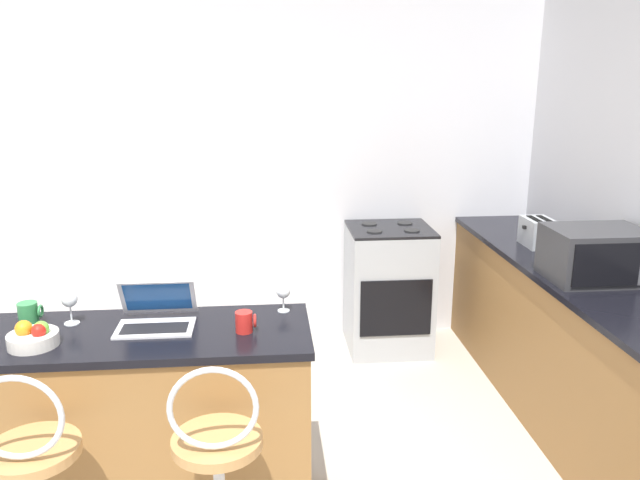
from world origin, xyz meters
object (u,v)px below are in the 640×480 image
object	(u,v)px
laptop	(156,314)
mug_green	(29,312)
microwave	(596,254)
wine_glass_short	(283,293)
stove_range	(388,289)
fruit_bowl	(33,337)
toaster	(538,232)
mug_red	(244,322)
wine_glass_tall	(70,301)

from	to	relation	value
laptop	mug_green	xyz separation A→B (m)	(-0.58, 0.09, -0.00)
microwave	wine_glass_short	world-z (taller)	microwave
stove_range	fruit_bowl	size ratio (longest dim) A/B	4.66
wine_glass_short	fruit_bowl	world-z (taller)	wine_glass_short
laptop	stove_range	distance (m)	2.23
microwave	mug_green	world-z (taller)	microwave
toaster	laptop	bearing A→B (deg)	-153.77
mug_green	fruit_bowl	xyz separation A→B (m)	(0.11, -0.26, -0.01)
microwave	mug_red	distance (m)	1.94
microwave	mug_red	bearing A→B (deg)	-163.87
toaster	stove_range	bearing A→B (deg)	146.23
laptop	mug_red	distance (m)	0.41
wine_glass_tall	laptop	bearing A→B (deg)	-6.84
microwave	fruit_bowl	bearing A→B (deg)	-167.49
microwave	fruit_bowl	distance (m)	2.79
mug_red	stove_range	bearing A→B (deg)	60.71
microwave	toaster	distance (m)	0.68
mug_green	stove_range	bearing A→B (deg)	38.83
toaster	stove_range	world-z (taller)	toaster
laptop	mug_green	size ratio (longest dim) A/B	3.22
toaster	wine_glass_tall	distance (m)	2.82
mug_red	fruit_bowl	distance (m)	0.86
mug_red	fruit_bowl	size ratio (longest dim) A/B	0.46
toaster	wine_glass_short	bearing A→B (deg)	-149.34
microwave	mug_green	bearing A→B (deg)	-173.16
stove_range	wine_glass_tall	xyz separation A→B (m)	(-1.77, -1.62, 0.57)
wine_glass_short	fruit_bowl	xyz separation A→B (m)	(-1.03, -0.29, -0.05)
wine_glass_tall	wine_glass_short	bearing A→B (deg)	3.98
toaster	wine_glass_tall	xyz separation A→B (m)	(-2.61, -1.06, 0.02)
wine_glass_short	stove_range	bearing A→B (deg)	62.11
stove_range	fruit_bowl	xyz separation A→B (m)	(-1.86, -1.85, 0.51)
laptop	toaster	bearing A→B (deg)	26.23
wine_glass_tall	mug_green	size ratio (longest dim) A/B	1.46
mug_red	mug_green	size ratio (longest dim) A/B	0.89
microwave	stove_range	xyz separation A→B (m)	(-0.86, 1.24, -0.61)
laptop	wine_glass_short	bearing A→B (deg)	11.15
laptop	wine_glass_tall	world-z (taller)	laptop
laptop	stove_range	xyz separation A→B (m)	(1.39, 1.67, -0.52)
wine_glass_tall	mug_red	distance (m)	0.79
stove_range	mug_green	distance (m)	2.57
stove_range	fruit_bowl	world-z (taller)	fruit_bowl
laptop	microwave	distance (m)	2.29
mug_green	fruit_bowl	distance (m)	0.29
wine_glass_short	laptop	bearing A→B (deg)	-168.85
wine_glass_tall	stove_range	bearing A→B (deg)	42.49
laptop	fruit_bowl	size ratio (longest dim) A/B	1.65
microwave	wine_glass_short	size ratio (longest dim) A/B	3.84
laptop	microwave	world-z (taller)	microwave
toaster	mug_green	distance (m)	2.99
mug_red	fruit_bowl	xyz separation A→B (m)	(-0.86, -0.06, -0.01)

